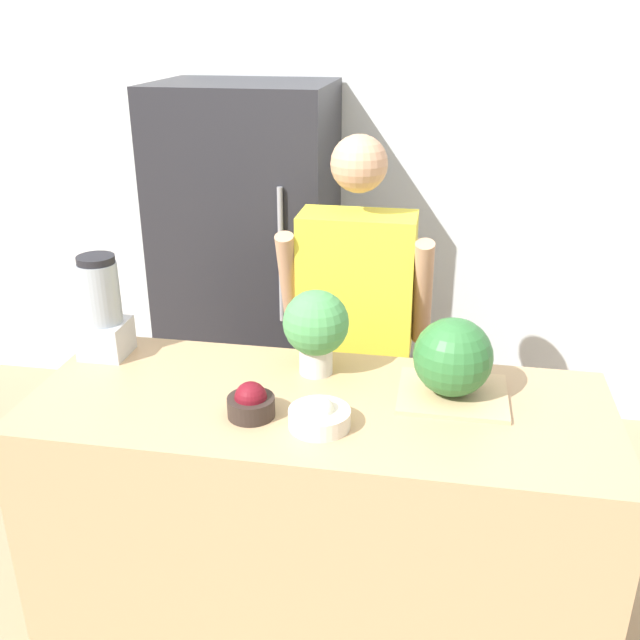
% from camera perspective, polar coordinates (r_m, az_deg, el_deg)
% --- Properties ---
extents(wall_back, '(8.00, 0.06, 2.60)m').
position_cam_1_polar(wall_back, '(3.59, 4.74, 12.50)').
color(wall_back, silver).
rests_on(wall_back, ground_plane).
extents(counter_island, '(1.75, 0.69, 0.89)m').
position_cam_1_polar(counter_island, '(2.40, -0.15, -15.79)').
color(counter_island, tan).
rests_on(counter_island, ground_plane).
extents(refrigerator, '(0.79, 0.66, 1.70)m').
position_cam_1_polar(refrigerator, '(3.46, -5.65, 4.31)').
color(refrigerator, '#232328').
rests_on(refrigerator, ground_plane).
extents(person, '(0.57, 0.26, 1.58)m').
position_cam_1_polar(person, '(2.78, 2.85, -1.41)').
color(person, gray).
rests_on(person, ground_plane).
extents(cutting_board, '(0.33, 0.29, 0.01)m').
position_cam_1_polar(cutting_board, '(2.21, 10.56, -5.84)').
color(cutting_board, tan).
rests_on(cutting_board, counter_island).
extents(watermelon, '(0.24, 0.24, 0.24)m').
position_cam_1_polar(watermelon, '(2.15, 10.58, -2.93)').
color(watermelon, '#2D6B33').
rests_on(watermelon, cutting_board).
extents(bowl_cherries, '(0.14, 0.14, 0.11)m').
position_cam_1_polar(bowl_cherries, '(2.07, -5.54, -6.61)').
color(bowl_cherries, '#2D231E').
rests_on(bowl_cherries, counter_island).
extents(bowl_cream, '(0.18, 0.18, 0.09)m').
position_cam_1_polar(bowl_cream, '(2.01, -0.05, -7.69)').
color(bowl_cream, beige).
rests_on(bowl_cream, counter_island).
extents(blender, '(0.15, 0.15, 0.35)m').
position_cam_1_polar(blender, '(2.48, -17.04, 0.75)').
color(blender, '#B7B7BC').
rests_on(blender, counter_island).
extents(potted_plant, '(0.21, 0.21, 0.28)m').
position_cam_1_polar(potted_plant, '(2.25, -0.33, -0.51)').
color(potted_plant, beige).
rests_on(potted_plant, counter_island).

